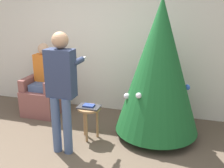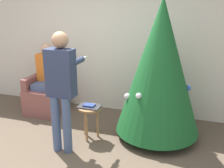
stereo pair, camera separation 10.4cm
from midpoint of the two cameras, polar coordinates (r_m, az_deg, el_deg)
wall_back at (r=4.91m, az=-2.12°, el=9.86°), size 8.00×0.06×2.70m
christmas_tree at (r=3.84m, az=11.13°, el=3.59°), size 1.25×1.25×2.09m
armchair at (r=5.08m, az=-13.26°, el=-1.90°), size 0.62×0.71×1.00m
person_seated at (r=4.95m, az=-13.71°, el=1.95°), size 0.36×0.46×1.29m
person_standing at (r=3.50m, az=-10.18°, el=0.15°), size 0.39×0.57×1.65m
side_stool at (r=3.96m, az=-4.17°, el=-6.39°), size 0.35×0.35×0.50m
laptop at (r=3.92m, az=-4.21°, el=-4.92°), size 0.33×0.22×0.02m
book at (r=3.91m, az=-4.21°, el=-4.63°), size 0.16×0.12×0.02m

